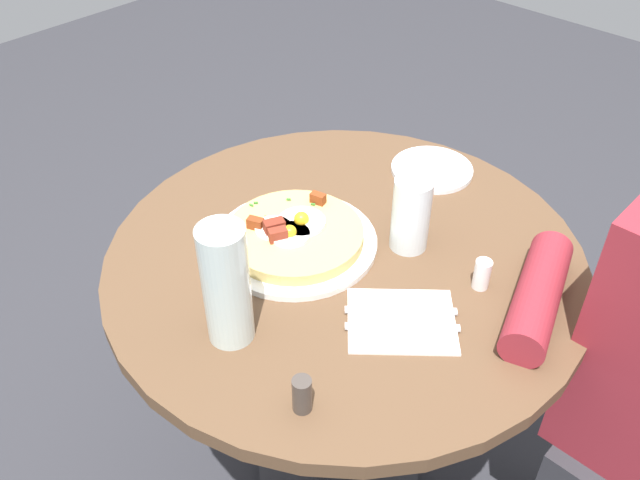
% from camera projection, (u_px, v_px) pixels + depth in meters
% --- Properties ---
extents(ground_plane, '(6.00, 6.00, 0.00)m').
position_uv_depth(ground_plane, '(338.00, 470.00, 1.65)').
color(ground_plane, '#2D2D33').
extents(dining_table, '(0.85, 0.85, 0.70)m').
position_uv_depth(dining_table, '(343.00, 317.00, 1.31)').
color(dining_table, brown).
rests_on(dining_table, ground_plane).
extents(pizza_plate, '(0.30, 0.30, 0.01)m').
position_uv_depth(pizza_plate, '(295.00, 242.00, 1.22)').
color(pizza_plate, white).
rests_on(pizza_plate, dining_table).
extents(breakfast_pizza, '(0.25, 0.25, 0.05)m').
position_uv_depth(breakfast_pizza, '(294.00, 233.00, 1.20)').
color(breakfast_pizza, tan).
rests_on(breakfast_pizza, pizza_plate).
extents(bread_plate, '(0.17, 0.17, 0.01)m').
position_uv_depth(bread_plate, '(432.00, 169.00, 1.40)').
color(bread_plate, white).
rests_on(bread_plate, dining_table).
extents(napkin, '(0.22, 0.22, 0.00)m').
position_uv_depth(napkin, '(401.00, 321.00, 1.07)').
color(napkin, white).
rests_on(napkin, dining_table).
extents(fork, '(0.14, 0.13, 0.00)m').
position_uv_depth(fork, '(402.00, 327.00, 1.05)').
color(fork, silver).
rests_on(fork, napkin).
extents(knife, '(0.14, 0.13, 0.00)m').
position_uv_depth(knife, '(401.00, 311.00, 1.08)').
color(knife, silver).
rests_on(knife, napkin).
extents(water_glass, '(0.07, 0.07, 0.14)m').
position_uv_depth(water_glass, '(411.00, 214.00, 1.17)').
color(water_glass, silver).
rests_on(water_glass, dining_table).
extents(water_bottle, '(0.07, 0.07, 0.21)m').
position_uv_depth(water_bottle, '(228.00, 287.00, 0.98)').
color(water_bottle, silver).
rests_on(water_bottle, dining_table).
extents(salt_shaker, '(0.03, 0.03, 0.05)m').
position_uv_depth(salt_shaker, '(482.00, 274.00, 1.12)').
color(salt_shaker, white).
rests_on(salt_shaker, dining_table).
extents(pepper_shaker, '(0.03, 0.03, 0.06)m').
position_uv_depth(pepper_shaker, '(302.00, 395.00, 0.93)').
color(pepper_shaker, '#3F3833').
rests_on(pepper_shaker, dining_table).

